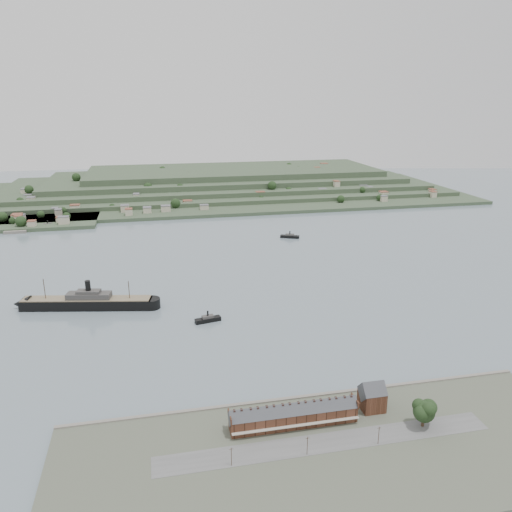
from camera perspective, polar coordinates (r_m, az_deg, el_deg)
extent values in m
plane|color=slate|center=(373.30, -1.41, -3.64)|extent=(1400.00, 1400.00, 0.00)
cube|color=#4C5142|center=(214.14, 8.66, -21.52)|extent=(220.00, 80.00, 2.00)
cube|color=gray|center=(243.52, 5.36, -15.89)|extent=(220.00, 2.00, 2.60)
cube|color=#595959|center=(217.85, 8.09, -20.35)|extent=(140.00, 12.00, 0.10)
cube|color=#422517|center=(223.72, 4.33, -17.95)|extent=(55.00, 8.00, 7.00)
cube|color=#3E4046|center=(221.71, 4.35, -17.22)|extent=(55.60, 8.15, 8.15)
cube|color=#AFAA9B|center=(220.31, 4.69, -18.76)|extent=(55.00, 1.60, 0.25)
cube|color=#422517|center=(216.14, -3.02, -17.89)|extent=(0.50, 8.40, 3.00)
cube|color=#422517|center=(229.35, 11.23, -15.92)|extent=(0.50, 8.40, 3.00)
cube|color=#311F1B|center=(216.06, -1.52, -17.43)|extent=(0.90, 1.40, 3.20)
cube|color=#311F1B|center=(216.93, -0.02, -17.26)|extent=(0.90, 1.40, 3.20)
cube|color=#311F1B|center=(219.69, 3.65, -16.80)|extent=(0.90, 1.40, 3.20)
cube|color=#311F1B|center=(221.03, 5.08, -16.60)|extent=(0.90, 1.40, 3.20)
cube|color=#311F1B|center=(224.92, 8.57, -16.08)|extent=(0.90, 1.40, 3.20)
cube|color=#311F1B|center=(226.69, 9.92, -15.86)|extent=(0.90, 1.40, 3.20)
cube|color=#422517|center=(237.95, 13.10, -15.71)|extent=(10.00, 10.00, 9.00)
cube|color=#3E4046|center=(235.54, 13.17, -14.80)|extent=(10.40, 10.18, 10.18)
cube|color=#374931|center=(717.37, -6.79, 6.81)|extent=(760.00, 260.00, 4.00)
cube|color=#374931|center=(743.04, -5.44, 7.58)|extent=(680.00, 220.00, 5.00)
cube|color=#374931|center=(758.60, -4.45, 8.24)|extent=(600.00, 200.00, 6.00)
cube|color=#374931|center=(774.32, -3.51, 8.94)|extent=(520.00, 180.00, 7.00)
cube|color=#374931|center=(790.21, -2.59, 9.68)|extent=(440.00, 160.00, 8.00)
cube|color=#374931|center=(622.01, -24.45, 3.67)|extent=(150.00, 90.00, 4.00)
cube|color=gray|center=(583.51, -25.73, 2.60)|extent=(22.00, 14.00, 2.80)
cube|color=black|center=(355.36, -18.76, -5.17)|extent=(87.48, 28.08, 6.76)
cone|color=black|center=(370.96, -25.19, -4.99)|extent=(13.60, 13.60, 11.58)
cylinder|color=black|center=(344.56, -11.84, -5.30)|extent=(11.58, 11.58, 6.76)
cube|color=#796B51|center=(354.01, -18.82, -4.62)|extent=(85.40, 26.76, 0.58)
cube|color=#3F3D3B|center=(352.66, -18.56, -4.31)|extent=(30.09, 14.10, 3.86)
cube|color=#3F3D3B|center=(351.73, -18.60, -3.92)|extent=(16.46, 9.60, 2.41)
cylinder|color=black|center=(350.45, -18.65, -3.36)|extent=(3.48, 3.48, 8.69)
cylinder|color=#3C2B1B|center=(360.99, -23.01, -3.58)|extent=(0.48, 0.48, 15.44)
cylinder|color=#3C2B1B|center=(344.21, -14.31, -3.86)|extent=(0.48, 0.48, 13.51)
cube|color=black|center=(319.59, -5.51, -7.27)|extent=(16.97, 7.54, 2.63)
cube|color=#3F3D3B|center=(318.76, -5.52, -6.95)|extent=(7.94, 4.90, 1.97)
cylinder|color=black|center=(317.86, -5.54, -6.59)|extent=(1.10, 1.10, 3.83)
cube|color=black|center=(593.43, -22.67, 3.21)|extent=(20.47, 11.69, 2.63)
cube|color=#3F3D3B|center=(592.99, -22.69, 3.39)|extent=(9.84, 7.07, 1.98)
cylinder|color=black|center=(592.50, -22.72, 3.60)|extent=(1.10, 1.10, 3.84)
cube|color=black|center=(505.75, 3.88, 2.22)|extent=(19.43, 12.35, 2.52)
cube|color=#3F3D3B|center=(505.25, 3.89, 2.43)|extent=(9.48, 7.24, 1.89)
cylinder|color=black|center=(504.71, 3.89, 2.66)|extent=(1.05, 1.05, 3.68)
cylinder|color=#3C2B1B|center=(233.99, 18.54, -17.44)|extent=(1.23, 1.23, 5.13)
sphere|color=black|center=(231.43, 18.66, -16.50)|extent=(9.24, 9.24, 9.24)
sphere|color=black|center=(232.79, 19.12, -16.03)|extent=(7.19, 7.19, 7.19)
sphere|color=black|center=(229.13, 18.41, -16.69)|extent=(6.57, 6.57, 6.57)
sphere|color=black|center=(228.70, 19.13, -16.23)|extent=(6.16, 6.16, 6.16)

